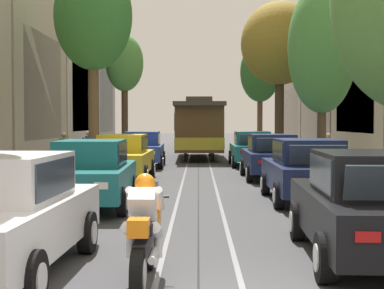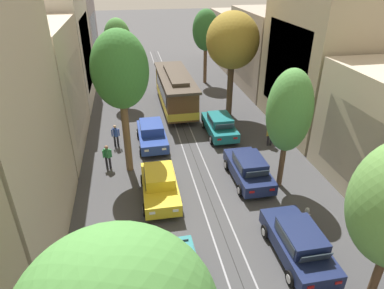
{
  "view_description": "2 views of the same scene",
  "coord_description": "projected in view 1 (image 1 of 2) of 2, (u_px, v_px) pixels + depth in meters",
  "views": [
    {
      "loc": [
        -0.0,
        -6.05,
        2.01
      ],
      "look_at": [
        -0.27,
        18.5,
        1.07
      ],
      "focal_mm": 54.98,
      "sensor_mm": 36.0,
      "label": 1
    },
    {
      "loc": [
        -3.64,
        -0.94,
        11.2
      ],
      "look_at": [
        0.0,
        18.61,
        0.56
      ],
      "focal_mm": 31.79,
      "sensor_mm": 36.0,
      "label": 2
    }
  ],
  "objects": [
    {
      "name": "trolley_track_rails",
      "position": [
        199.0,
        165.0,
        27.29
      ],
      "size": [
        1.14,
        54.37,
        0.01
      ],
      "color": "gray",
      "rests_on": "ground"
    },
    {
      "name": "pedestrian_on_right_pavement",
      "position": [
        88.0,
        146.0,
        26.44
      ],
      "size": [
        0.55,
        0.42,
        1.61
      ],
      "color": "black",
      "rests_on": "ground"
    },
    {
      "name": "parked_car_navy_second_right",
      "position": [
        307.0,
        170.0,
        14.76
      ],
      "size": [
        2.01,
        4.36,
        1.58
      ],
      "color": "#19234C",
      "rests_on": "ground"
    },
    {
      "name": "parked_car_yellow_mid_left",
      "position": [
        123.0,
        157.0,
        20.13
      ],
      "size": [
        2.03,
        4.37,
        1.58
      ],
      "color": "gold",
      "rests_on": "ground"
    },
    {
      "name": "motorcycle_with_rider",
      "position": [
        145.0,
        232.0,
        7.25
      ],
      "size": [
        0.56,
        1.99,
        1.37
      ],
      "color": "black",
      "rests_on": "ground"
    },
    {
      "name": "fire_hydrant",
      "position": [
        345.0,
        177.0,
        16.79
      ],
      "size": [
        0.4,
        0.22,
        0.84
      ],
      "color": "#B2B2B7",
      "rests_on": "ground"
    },
    {
      "name": "street_tree_kerb_left_mid",
      "position": [
        125.0,
        65.0,
        35.13
      ],
      "size": [
        2.27,
        1.96,
        7.25
      ],
      "color": "#4C3826",
      "rests_on": "ground"
    },
    {
      "name": "pedestrian_crossing_far",
      "position": [
        64.0,
        150.0,
        23.66
      ],
      "size": [
        0.55,
        0.41,
        1.58
      ],
      "color": "black",
      "rests_on": "ground"
    },
    {
      "name": "pedestrian_on_left_pavement",
      "position": [
        328.0,
        149.0,
        24.54
      ],
      "size": [
        0.55,
        0.36,
        1.55
      ],
      "color": "black",
      "rests_on": "ground"
    },
    {
      "name": "parked_car_black_near_right",
      "position": [
        371.0,
        205.0,
        8.53
      ],
      "size": [
        2.12,
        4.41,
        1.58
      ],
      "color": "black",
      "rests_on": "ground"
    },
    {
      "name": "parked_car_teal_second_left",
      "position": [
        91.0,
        173.0,
        13.8
      ],
      "size": [
        2.07,
        4.39,
        1.58
      ],
      "color": "#196B70",
      "rests_on": "ground"
    },
    {
      "name": "cable_car_trolley",
      "position": [
        199.0,
        128.0,
        32.08
      ],
      "size": [
        2.67,
        9.15,
        3.28
      ],
      "color": "brown",
      "rests_on": "ground"
    },
    {
      "name": "parked_car_blue_fourth_left",
      "position": [
        142.0,
        149.0,
        26.28
      ],
      "size": [
        2.06,
        4.39,
        1.58
      ],
      "color": "#233D93",
      "rests_on": "ground"
    },
    {
      "name": "street_tree_kerb_left_second",
      "position": [
        93.0,
        18.0,
        23.1
      ],
      "size": [
        3.08,
        2.78,
        8.34
      ],
      "color": "brown",
      "rests_on": "ground"
    },
    {
      "name": "parked_car_navy_mid_right",
      "position": [
        271.0,
        156.0,
        20.73
      ],
      "size": [
        2.01,
        4.37,
        1.58
      ],
      "color": "#19234C",
      "rests_on": "ground"
    },
    {
      "name": "street_tree_kerb_right_fourth",
      "position": [
        260.0,
        73.0,
        39.0
      ],
      "size": [
        2.65,
        2.35,
        7.35
      ],
      "color": "brown",
      "rests_on": "ground"
    },
    {
      "name": "parked_car_teal_fourth_right",
      "position": [
        252.0,
        148.0,
        26.78
      ],
      "size": [
        2.01,
        4.36,
        1.58
      ],
      "color": "#196B70",
      "rests_on": "ground"
    },
    {
      "name": "street_tree_kerb_right_second",
      "position": [
        322.0,
        49.0,
        19.84
      ],
      "size": [
        2.33,
        2.41,
        6.75
      ],
      "color": "brown",
      "rests_on": "ground"
    },
    {
      "name": "street_tree_kerb_right_mid",
      "position": [
        280.0,
        44.0,
        30.12
      ],
      "size": [
        3.99,
        4.3,
        8.18
      ],
      "color": "#4C3826",
      "rests_on": "ground"
    },
    {
      "name": "ground_plane",
      "position": [
        199.0,
        170.0,
        24.66
      ],
      "size": [
        160.0,
        160.0,
        0.0
      ],
      "primitive_type": "plane",
      "color": "#424244"
    }
  ]
}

